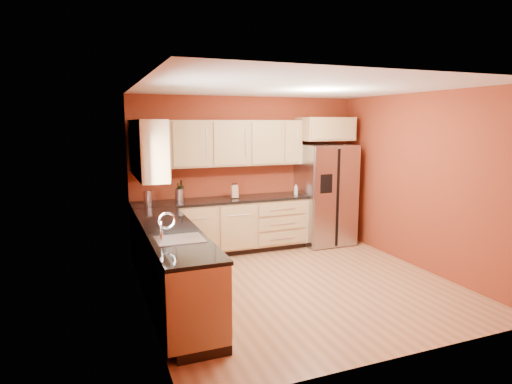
% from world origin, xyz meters
% --- Properties ---
extents(floor, '(4.00, 4.00, 0.00)m').
position_xyz_m(floor, '(0.00, 0.00, 0.00)').
color(floor, '#955F3A').
rests_on(floor, ground).
extents(ceiling, '(4.00, 4.00, 0.00)m').
position_xyz_m(ceiling, '(0.00, 0.00, 2.60)').
color(ceiling, white).
rests_on(ceiling, wall_back).
extents(wall_back, '(4.00, 0.04, 2.60)m').
position_xyz_m(wall_back, '(0.00, 2.00, 1.30)').
color(wall_back, maroon).
rests_on(wall_back, floor).
extents(wall_front, '(4.00, 0.04, 2.60)m').
position_xyz_m(wall_front, '(0.00, -2.00, 1.30)').
color(wall_front, maroon).
rests_on(wall_front, floor).
extents(wall_left, '(0.04, 4.00, 2.60)m').
position_xyz_m(wall_left, '(-2.00, 0.00, 1.30)').
color(wall_left, maroon).
rests_on(wall_left, floor).
extents(wall_right, '(0.04, 4.00, 2.60)m').
position_xyz_m(wall_right, '(2.00, 0.00, 1.30)').
color(wall_right, maroon).
rests_on(wall_right, floor).
extents(base_cabinets_back, '(2.90, 0.60, 0.88)m').
position_xyz_m(base_cabinets_back, '(-0.55, 1.70, 0.44)').
color(base_cabinets_back, '#AC7953').
rests_on(base_cabinets_back, floor).
extents(base_cabinets_left, '(0.60, 2.80, 0.88)m').
position_xyz_m(base_cabinets_left, '(-1.70, 0.00, 0.44)').
color(base_cabinets_left, '#AC7953').
rests_on(base_cabinets_left, floor).
extents(countertop_back, '(2.90, 0.62, 0.04)m').
position_xyz_m(countertop_back, '(-0.55, 1.69, 0.90)').
color(countertop_back, black).
rests_on(countertop_back, base_cabinets_back).
extents(countertop_left, '(0.62, 2.80, 0.04)m').
position_xyz_m(countertop_left, '(-1.69, 0.00, 0.90)').
color(countertop_left, black).
rests_on(countertop_left, base_cabinets_left).
extents(upper_cabinets_back, '(2.30, 0.33, 0.75)m').
position_xyz_m(upper_cabinets_back, '(-0.25, 1.83, 1.83)').
color(upper_cabinets_back, '#AC7953').
rests_on(upper_cabinets_back, wall_back).
extents(upper_cabinets_left, '(0.33, 1.35, 0.75)m').
position_xyz_m(upper_cabinets_left, '(-1.83, 0.72, 1.83)').
color(upper_cabinets_left, '#AC7953').
rests_on(upper_cabinets_left, wall_left).
extents(corner_upper_cabinet, '(0.67, 0.67, 0.75)m').
position_xyz_m(corner_upper_cabinet, '(-1.67, 1.67, 1.83)').
color(corner_upper_cabinet, '#AC7953').
rests_on(corner_upper_cabinet, wall_back).
extents(over_fridge_cabinet, '(0.92, 0.60, 0.40)m').
position_xyz_m(over_fridge_cabinet, '(1.35, 1.70, 2.05)').
color(over_fridge_cabinet, '#AC7953').
rests_on(over_fridge_cabinet, wall_back).
extents(refrigerator, '(0.90, 0.75, 1.78)m').
position_xyz_m(refrigerator, '(1.35, 1.62, 0.89)').
color(refrigerator, silver).
rests_on(refrigerator, floor).
extents(window, '(0.03, 0.90, 1.00)m').
position_xyz_m(window, '(-1.98, -0.50, 1.55)').
color(window, white).
rests_on(window, wall_left).
extents(sink_faucet, '(0.50, 0.42, 0.30)m').
position_xyz_m(sink_faucet, '(-1.69, -0.50, 1.07)').
color(sink_faucet, silver).
rests_on(sink_faucet, countertop_left).
extents(canister_left, '(0.15, 0.15, 0.21)m').
position_xyz_m(canister_left, '(-1.26, 1.67, 1.03)').
color(canister_left, silver).
rests_on(canister_left, countertop_back).
extents(canister_right, '(0.13, 0.13, 0.20)m').
position_xyz_m(canister_right, '(-1.73, 1.74, 1.02)').
color(canister_right, silver).
rests_on(canister_right, countertop_back).
extents(wine_bottle_a, '(0.09, 0.09, 0.29)m').
position_xyz_m(wine_bottle_a, '(-1.26, 1.73, 1.07)').
color(wine_bottle_a, black).
rests_on(wine_bottle_a, countertop_back).
extents(wine_bottle_b, '(0.08, 0.08, 0.34)m').
position_xyz_m(wine_bottle_b, '(-1.22, 1.71, 1.09)').
color(wine_bottle_b, black).
rests_on(wine_bottle_b, countertop_back).
extents(knife_block, '(0.12, 0.11, 0.21)m').
position_xyz_m(knife_block, '(-0.33, 1.71, 1.03)').
color(knife_block, '#A57950').
rests_on(knife_block, countertop_back).
extents(soap_dispenser, '(0.08, 0.08, 0.18)m').
position_xyz_m(soap_dispenser, '(0.77, 1.64, 1.01)').
color(soap_dispenser, silver).
rests_on(soap_dispenser, countertop_back).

